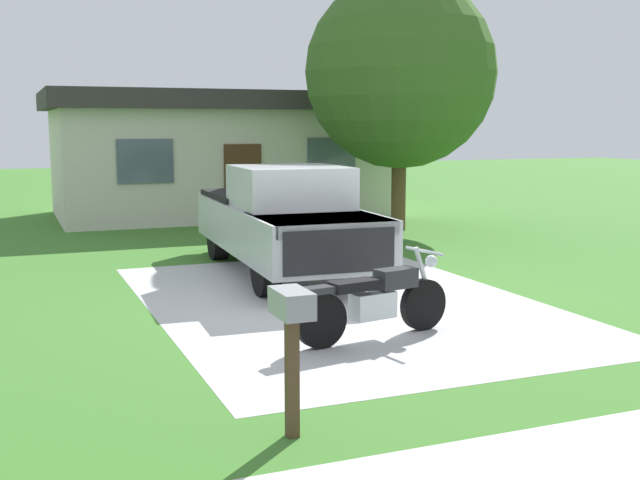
{
  "coord_description": "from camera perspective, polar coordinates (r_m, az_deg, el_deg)",
  "views": [
    {
      "loc": [
        -4.52,
        -10.43,
        2.6
      ],
      "look_at": [
        -0.21,
        0.31,
        0.9
      ],
      "focal_mm": 44.17,
      "sensor_mm": 36.0,
      "label": 1
    }
  ],
  "objects": [
    {
      "name": "ground_plane",
      "position": [
        11.66,
        1.51,
        -4.53
      ],
      "size": [
        80.0,
        80.0,
        0.0
      ],
      "primitive_type": "plane",
      "color": "#3D772A"
    },
    {
      "name": "driveway_pad",
      "position": [
        11.66,
        1.51,
        -4.51
      ],
      "size": [
        5.45,
        7.87,
        0.01
      ],
      "primitive_type": "cube",
      "color": "#BBBBBB",
      "rests_on": "ground"
    },
    {
      "name": "motorcycle",
      "position": [
        9.64,
        4.04,
        -4.41
      ],
      "size": [
        2.19,
        0.78,
        1.09
      ],
      "color": "black",
      "rests_on": "ground"
    },
    {
      "name": "pickup_truck",
      "position": [
        13.94,
        -2.7,
        1.56
      ],
      "size": [
        2.26,
        5.71,
        1.9
      ],
      "color": "black",
      "rests_on": "ground"
    },
    {
      "name": "mailbox",
      "position": [
        6.51,
        -2.06,
        -6.05
      ],
      "size": [
        0.26,
        0.48,
        1.26
      ],
      "color": "#4C3823",
      "rests_on": "ground"
    },
    {
      "name": "shade_tree",
      "position": [
        19.51,
        5.84,
        11.95
      ],
      "size": [
        4.63,
        4.63,
        6.16
      ],
      "color": "brown",
      "rests_on": "ground"
    },
    {
      "name": "neighbor_house",
      "position": [
        23.16,
        -7.4,
        6.28
      ],
      "size": [
        9.6,
        5.6,
        3.5
      ],
      "color": "beige",
      "rests_on": "ground"
    }
  ]
}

